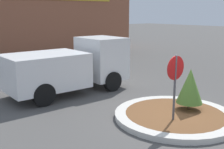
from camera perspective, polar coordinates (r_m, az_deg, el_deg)
The scene contains 6 objects.
ground_plane at distance 9.57m, azimuth 12.60°, elevation -8.64°, with size 120.00×120.00×0.00m, color #514F4C.
traffic_island at distance 9.54m, azimuth 12.63°, elevation -8.16°, with size 3.95×3.95×0.17m.
stop_sign at distance 8.57m, azimuth 12.71°, elevation -0.56°, with size 0.73×0.07×2.18m.
island_shrub at distance 9.76m, azimuth 15.57°, elevation -2.27°, with size 0.88×0.88×1.40m.
utility_truck at distance 12.17m, azimuth -8.52°, elevation 1.74°, with size 5.31×2.34×2.29m.
storefront_building at distance 24.94m, azimuth -15.18°, elevation 10.67°, with size 15.65×6.07×5.60m.
Camera 1 is at (-6.99, -5.58, 3.40)m, focal length 45.00 mm.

